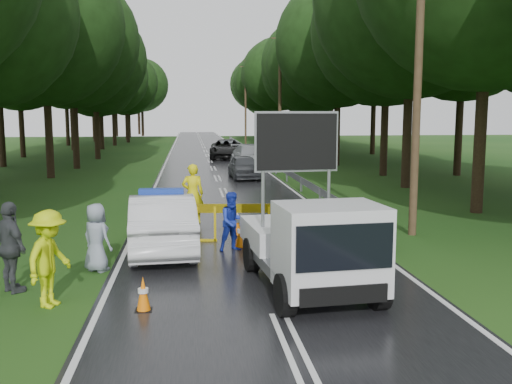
{
  "coord_description": "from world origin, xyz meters",
  "views": [
    {
      "loc": [
        -1.6,
        -14.55,
        3.72
      ],
      "look_at": [
        0.44,
        2.79,
        1.3
      ],
      "focal_mm": 40.0,
      "sensor_mm": 36.0,
      "label": 1
    }
  ],
  "objects": [
    {
      "name": "utility_pole_near",
      "position": [
        5.2,
        2.0,
        5.06
      ],
      "size": [
        1.4,
        0.24,
        10.0
      ],
      "color": "#43311F",
      "rests_on": "ground"
    },
    {
      "name": "civilian",
      "position": [
        -0.45,
        0.57,
        0.81
      ],
      "size": [
        0.93,
        0.82,
        1.62
      ],
      "primitive_type": "imported",
      "rotation": [
        0.0,
        0.0,
        0.3
      ],
      "color": "#1C32B8",
      "rests_on": "ground"
    },
    {
      "name": "work_truck",
      "position": [
        0.9,
        -3.19,
        1.01
      ],
      "size": [
        2.47,
        4.82,
        3.71
      ],
      "rotation": [
        0.0,
        0.0,
        0.09
      ],
      "color": "gray",
      "rests_on": "ground"
    },
    {
      "name": "ground",
      "position": [
        0.0,
        0.0,
        0.0
      ],
      "size": [
        160.0,
        160.0,
        0.0
      ],
      "primitive_type": "plane",
      "color": "#164012",
      "rests_on": "ground"
    },
    {
      "name": "utility_pole_far",
      "position": [
        5.2,
        54.0,
        5.06
      ],
      "size": [
        1.4,
        0.24,
        10.0
      ],
      "color": "#43311F",
      "rests_on": "ground"
    },
    {
      "name": "queue_car_first",
      "position": [
        1.52,
        17.83,
        0.67
      ],
      "size": [
        1.8,
        4.04,
        1.35
      ],
      "primitive_type": "imported",
      "rotation": [
        0.0,
        0.0,
        0.05
      ],
      "color": "#383A3E",
      "rests_on": "ground"
    },
    {
      "name": "police_sedan",
      "position": [
        -2.35,
        0.66,
        0.79
      ],
      "size": [
        1.99,
        4.87,
        1.73
      ],
      "rotation": [
        0.0,
        0.0,
        3.21
      ],
      "color": "white",
      "rests_on": "ground"
    },
    {
      "name": "bystander_left",
      "position": [
        -4.3,
        -3.5,
        0.95
      ],
      "size": [
        1.08,
        1.39,
        1.9
      ],
      "primitive_type": "imported",
      "rotation": [
        0.0,
        0.0,
        1.22
      ],
      "color": "#C8E30C",
      "rests_on": "ground"
    },
    {
      "name": "queue_car_second",
      "position": [
        2.6,
        23.83,
        0.79
      ],
      "size": [
        2.75,
        5.66,
        1.59
      ],
      "primitive_type": "imported",
      "rotation": [
        0.0,
        0.0,
        0.1
      ],
      "color": "#9B9CA2",
      "rests_on": "ground"
    },
    {
      "name": "officer",
      "position": [
        -1.5,
        4.72,
        1.01
      ],
      "size": [
        0.75,
        0.5,
        2.03
      ],
      "primitive_type": "imported",
      "rotation": [
        0.0,
        0.0,
        3.13
      ],
      "color": "#FEF10D",
      "rests_on": "ground"
    },
    {
      "name": "cone_left_mid",
      "position": [
        -3.2,
        1.19,
        0.32
      ],
      "size": [
        0.32,
        0.32,
        0.67
      ],
      "color": "black",
      "rests_on": "ground"
    },
    {
      "name": "cone_near_left",
      "position": [
        -2.5,
        -4.0,
        0.33
      ],
      "size": [
        0.32,
        0.32,
        0.68
      ],
      "color": "black",
      "rests_on": "ground"
    },
    {
      "name": "cone_right",
      "position": [
        3.01,
        3.25,
        0.32
      ],
      "size": [
        0.31,
        0.31,
        0.65
      ],
      "color": "black",
      "rests_on": "ground"
    },
    {
      "name": "bystander_mid",
      "position": [
        -5.3,
        -2.5,
        0.96
      ],
      "size": [
        1.11,
        1.15,
        1.92
      ],
      "primitive_type": "imported",
      "rotation": [
        0.0,
        0.0,
        2.32
      ],
      "color": "#393C40",
      "rests_on": "ground"
    },
    {
      "name": "road",
      "position": [
        0.0,
        30.0,
        0.01
      ],
      "size": [
        7.0,
        140.0,
        0.02
      ],
      "primitive_type": "cube",
      "color": "black",
      "rests_on": "ground"
    },
    {
      "name": "cone_far",
      "position": [
        -0.2,
        2.5,
        0.38
      ],
      "size": [
        0.37,
        0.37,
        0.78
      ],
      "color": "black",
      "rests_on": "ground"
    },
    {
      "name": "utility_pole_mid",
      "position": [
        5.2,
        28.0,
        5.06
      ],
      "size": [
        1.4,
        0.24,
        10.0
      ],
      "color": "#43311F",
      "rests_on": "ground"
    },
    {
      "name": "bystander_right",
      "position": [
        -3.8,
        -1.06,
        0.81
      ],
      "size": [
        0.95,
        0.9,
        1.63
      ],
      "primitive_type": "imported",
      "rotation": [
        0.0,
        0.0,
        2.48
      ],
      "color": "#8791A2",
      "rests_on": "ground"
    },
    {
      "name": "cone_center",
      "position": [
        -0.2,
        0.89,
        0.39
      ],
      "size": [
        0.38,
        0.38,
        0.81
      ],
      "color": "black",
      "rests_on": "ground"
    },
    {
      "name": "barrier",
      "position": [
        -0.1,
        1.64,
        0.85
      ],
      "size": [
        2.7,
        0.33,
        1.12
      ],
      "rotation": [
        0.0,
        0.0,
        -0.1
      ],
      "color": "yellow",
      "rests_on": "ground"
    },
    {
      "name": "queue_car_fourth",
      "position": [
        2.06,
        38.57,
        0.65
      ],
      "size": [
        1.42,
        3.97,
        1.3
      ],
      "primitive_type": "imported",
      "rotation": [
        0.0,
        0.0,
        0.01
      ],
      "color": "#464A4F",
      "rests_on": "ground"
    },
    {
      "name": "guardrail",
      "position": [
        3.7,
        29.67,
        0.55
      ],
      "size": [
        0.12,
        60.06,
        0.7
      ],
      "color": "gray",
      "rests_on": "ground"
    },
    {
      "name": "queue_car_third",
      "position": [
        1.46,
        32.33,
        0.79
      ],
      "size": [
        3.03,
        5.89,
        1.59
      ],
      "primitive_type": "imported",
      "rotation": [
        0.0,
        0.0,
        -0.07
      ],
      "color": "black",
      "rests_on": "ground"
    }
  ]
}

